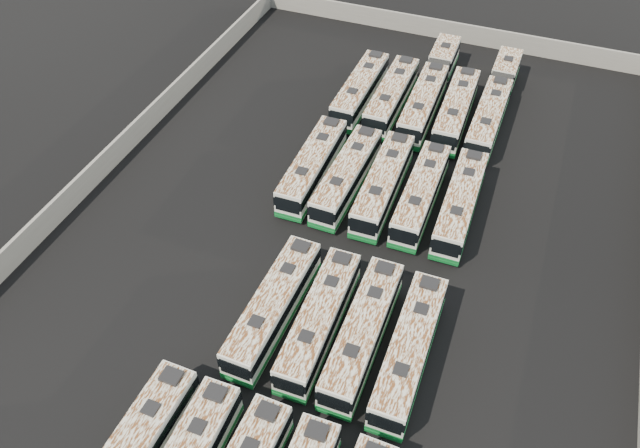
# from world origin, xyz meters

# --- Properties ---
(ground) EXTENTS (140.00, 140.00, 0.00)m
(ground) POSITION_xyz_m (0.00, 0.00, 0.00)
(ground) COLOR black
(ground) RESTS_ON ground
(perimeter_wall) EXTENTS (45.20, 73.20, 2.20)m
(perimeter_wall) POSITION_xyz_m (0.00, 0.00, 1.10)
(perimeter_wall) COLOR slate
(perimeter_wall) RESTS_ON ground
(bus_midfront_left) EXTENTS (2.60, 11.29, 3.17)m
(bus_midfront_left) POSITION_xyz_m (-1.85, -7.53, 1.62)
(bus_midfront_left) COLOR silver
(bus_midfront_left) RESTS_ON ground
(bus_midfront_center) EXTENTS (2.60, 11.14, 3.12)m
(bus_midfront_center) POSITION_xyz_m (1.47, -7.43, 1.60)
(bus_midfront_center) COLOR silver
(bus_midfront_center) RESTS_ON ground
(bus_midfront_right) EXTENTS (2.49, 11.33, 3.19)m
(bus_midfront_right) POSITION_xyz_m (4.52, -7.37, 1.63)
(bus_midfront_right) COLOR silver
(bus_midfront_right) RESTS_ON ground
(bus_midfront_far_right) EXTENTS (2.51, 11.31, 3.18)m
(bus_midfront_far_right) POSITION_xyz_m (7.76, -7.54, 1.63)
(bus_midfront_far_right) COLOR silver
(bus_midfront_far_right) RESTS_ON ground
(bus_midback_far_left) EXTENTS (2.60, 11.34, 3.18)m
(bus_midback_far_left) POSITION_xyz_m (-4.99, 7.42, 1.63)
(bus_midback_far_left) COLOR silver
(bus_midback_far_left) RESTS_ON ground
(bus_midback_left) EXTENTS (2.63, 11.28, 3.16)m
(bus_midback_left) POSITION_xyz_m (-1.83, 7.28, 1.62)
(bus_midback_left) COLOR silver
(bus_midback_left) RESTS_ON ground
(bus_midback_center) EXTENTS (2.65, 11.41, 3.20)m
(bus_midback_center) POSITION_xyz_m (1.34, 7.35, 1.64)
(bus_midback_center) COLOR silver
(bus_midback_center) RESTS_ON ground
(bus_midback_right) EXTENTS (2.42, 11.08, 3.12)m
(bus_midback_right) POSITION_xyz_m (4.56, 7.37, 1.59)
(bus_midback_right) COLOR silver
(bus_midback_right) RESTS_ON ground
(bus_midback_far_right) EXTENTS (2.55, 11.25, 3.16)m
(bus_midback_far_right) POSITION_xyz_m (7.80, 7.42, 1.61)
(bus_midback_far_right) COLOR silver
(bus_midback_far_right) RESTS_ON ground
(bus_back_far_left) EXTENTS (2.43, 11.31, 3.18)m
(bus_back_far_left) POSITION_xyz_m (-5.00, 20.08, 1.63)
(bus_back_far_left) COLOR silver
(bus_back_far_left) RESTS_ON ground
(bus_back_left) EXTENTS (2.43, 11.39, 3.21)m
(bus_back_left) POSITION_xyz_m (-1.79, 20.10, 1.64)
(bus_back_left) COLOR silver
(bus_back_left) RESTS_ON ground
(bus_back_center) EXTENTS (2.77, 17.77, 3.21)m
(bus_back_center) POSITION_xyz_m (1.38, 22.97, 1.64)
(bus_back_center) COLOR silver
(bus_back_center) RESTS_ON ground
(bus_back_right) EXTENTS (2.73, 11.54, 3.24)m
(bus_back_right) POSITION_xyz_m (4.59, 20.12, 1.65)
(bus_back_right) COLOR silver
(bus_back_right) RESTS_ON ground
(bus_back_far_right) EXTENTS (2.53, 17.43, 3.16)m
(bus_back_far_right) POSITION_xyz_m (7.76, 22.87, 1.61)
(bus_back_far_right) COLOR silver
(bus_back_far_right) RESTS_ON ground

